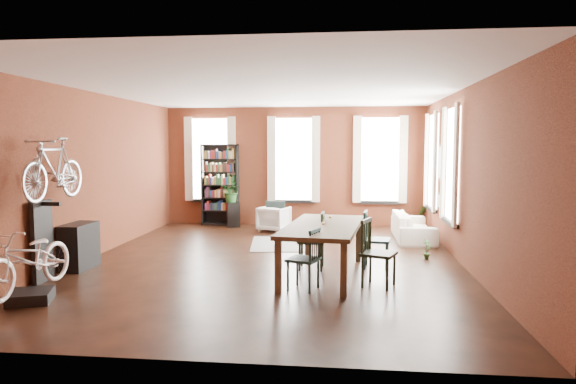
# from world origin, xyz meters

# --- Properties ---
(room) EXTENTS (9.00, 9.04, 3.22)m
(room) POSITION_xyz_m (0.25, 0.62, 2.14)
(room) COLOR black
(room) RESTS_ON ground
(dining_table) EXTENTS (1.43, 2.64, 0.86)m
(dining_table) POSITION_xyz_m (1.02, -0.93, 0.43)
(dining_table) COLOR #4F412F
(dining_table) RESTS_ON ground
(dining_chair_a) EXTENTS (0.54, 0.54, 0.93)m
(dining_chair_a) POSITION_xyz_m (0.75, -1.80, 0.47)
(dining_chair_a) COLOR #1A3939
(dining_chair_a) RESTS_ON ground
(dining_chair_b) EXTENTS (0.47, 0.47, 1.00)m
(dining_chair_b) POSITION_xyz_m (0.79, -0.47, 0.50)
(dining_chair_b) COLOR black
(dining_chair_b) RESTS_ON ground
(dining_chair_c) EXTENTS (0.61, 0.61, 1.03)m
(dining_chair_c) POSITION_xyz_m (1.89, -1.51, 0.52)
(dining_chair_c) COLOR black
(dining_chair_c) RESTS_ON ground
(dining_chair_d) EXTENTS (0.52, 0.52, 1.00)m
(dining_chair_d) POSITION_xyz_m (1.93, -0.28, 0.50)
(dining_chair_d) COLOR #1B3C3B
(dining_chair_d) RESTS_ON ground
(bookshelf) EXTENTS (1.00, 0.32, 2.20)m
(bookshelf) POSITION_xyz_m (-2.00, 4.30, 1.10)
(bookshelf) COLOR black
(bookshelf) RESTS_ON ground
(white_armchair) EXTENTS (0.85, 0.82, 0.70)m
(white_armchair) POSITION_xyz_m (-0.40, 3.39, 0.35)
(white_armchair) COLOR silver
(white_armchair) RESTS_ON ground
(cream_sofa) EXTENTS (0.61, 2.08, 0.81)m
(cream_sofa) POSITION_xyz_m (2.95, 2.60, 0.41)
(cream_sofa) COLOR beige
(cream_sofa) RESTS_ON ground
(striped_rug) EXTENTS (1.33, 1.91, 0.01)m
(striped_rug) POSITION_xyz_m (-0.10, 1.72, 0.01)
(striped_rug) COLOR black
(striped_rug) RESTS_ON ground
(bike_trainer) EXTENTS (0.69, 0.69, 0.16)m
(bike_trainer) POSITION_xyz_m (-2.95, -2.84, 0.08)
(bike_trainer) COLOR black
(bike_trainer) RESTS_ON ground
(bike_wall_rack) EXTENTS (0.16, 0.60, 1.30)m
(bike_wall_rack) POSITION_xyz_m (-3.40, -1.80, 0.65)
(bike_wall_rack) COLOR black
(bike_wall_rack) RESTS_ON ground
(console_table) EXTENTS (0.40, 0.80, 0.80)m
(console_table) POSITION_xyz_m (-3.28, -0.90, 0.40)
(console_table) COLOR black
(console_table) RESTS_ON ground
(plant_stand) EXTENTS (0.41, 0.41, 0.65)m
(plant_stand) POSITION_xyz_m (-1.58, 4.01, 0.32)
(plant_stand) COLOR black
(plant_stand) RESTS_ON ground
(plant_by_sofa) EXTENTS (0.44, 0.66, 0.27)m
(plant_by_sofa) POSITION_xyz_m (3.37, 4.30, 0.14)
(plant_by_sofa) COLOR #305421
(plant_by_sofa) RESTS_ON ground
(plant_small) EXTENTS (0.44, 0.42, 0.14)m
(plant_small) POSITION_xyz_m (2.93, 0.51, 0.07)
(plant_small) COLOR #2C5421
(plant_small) RESTS_ON ground
(bicycle_floor) EXTENTS (0.67, 0.96, 1.75)m
(bicycle_floor) POSITION_xyz_m (-2.92, -2.87, 1.03)
(bicycle_floor) COLOR silver
(bicycle_floor) RESTS_ON bike_trainer
(bicycle_hung) EXTENTS (0.47, 1.00, 1.66)m
(bicycle_hung) POSITION_xyz_m (-3.15, -1.80, 2.13)
(bicycle_hung) COLOR #A5A8AD
(bicycle_hung) RESTS_ON bike_wall_rack
(plant_on_stand) EXTENTS (0.70, 0.74, 0.47)m
(plant_on_stand) POSITION_xyz_m (-1.62, 4.03, 0.89)
(plant_on_stand) COLOR #265B24
(plant_on_stand) RESTS_ON plant_stand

